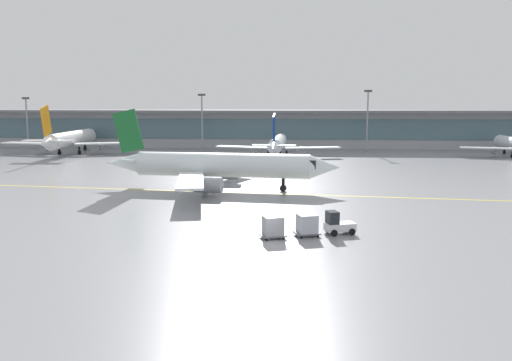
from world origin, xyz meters
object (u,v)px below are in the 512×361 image
taxiing_regional_jet (220,166)px  cargo_dolly_trailing (273,226)px  apron_light_mast_0 (27,121)px  apron_light_mast_1 (202,119)px  cargo_dolly_lead (307,224)px  baggage_tug (338,224)px  apron_light_mast_2 (367,118)px  gate_airplane_0 (71,139)px  gate_airplane_1 (278,144)px

taxiing_regional_jet → cargo_dolly_trailing: 26.18m
apron_light_mast_0 → apron_light_mast_1: 43.44m
cargo_dolly_lead → cargo_dolly_trailing: 3.12m
cargo_dolly_trailing → baggage_tug: bearing=-0.0°
cargo_dolly_lead → apron_light_mast_2: (15.60, 79.41, 6.84)m
gate_airplane_0 → taxiing_regional_jet: gate_airplane_0 is taller
apron_light_mast_0 → gate_airplane_1: bearing=-11.9°
cargo_dolly_lead → apron_light_mast_1: 84.58m
taxiing_regional_jet → cargo_dolly_lead: size_ratio=13.00×
gate_airplane_1 → cargo_dolly_trailing: 67.43m
gate_airplane_0 → gate_airplane_1: gate_airplane_0 is taller
taxiing_regional_jet → apron_light_mast_2: 61.95m
gate_airplane_1 → apron_light_mast_1: bearing=54.4°
gate_airplane_1 → cargo_dolly_lead: 66.58m
baggage_tug → apron_light_mast_2: bearing=62.0°
cargo_dolly_trailing → apron_light_mast_2: 82.81m
gate_airplane_1 → baggage_tug: gate_airplane_1 is taller
baggage_tug → apron_light_mast_1: size_ratio=0.21×
taxiing_regional_jet → gate_airplane_0: bearing=137.3°
gate_airplane_1 → apron_light_mast_0: 63.89m
cargo_dolly_lead → gate_airplane_1: bearing=75.6°
apron_light_mast_1 → apron_light_mast_2: size_ratio=0.94×
gate_airplane_0 → taxiing_regional_jet: size_ratio=1.03×
gate_airplane_1 → cargo_dolly_lead: bearing=-174.0°
taxiing_regional_jet → cargo_dolly_lead: bearing=-59.1°
gate_airplane_1 → apron_light_mast_1: apron_light_mast_1 is taller
taxiing_regional_jet → cargo_dolly_trailing: size_ratio=13.00×
apron_light_mast_0 → apron_light_mast_1: size_ratio=0.94×
apron_light_mast_1 → baggage_tug: bearing=-71.6°
gate_airplane_0 → apron_light_mast_2: 68.29m
gate_airplane_0 → apron_light_mast_2: bearing=-85.3°
cargo_dolly_lead → cargo_dolly_trailing: bearing=-180.0°
cargo_dolly_lead → apron_light_mast_1: size_ratio=0.18×
taxiing_regional_jet → apron_light_mast_1: bearing=108.1°
gate_airplane_0 → baggage_tug: gate_airplane_0 is taller
apron_light_mast_2 → cargo_dolly_lead: bearing=-101.1°
gate_airplane_0 → apron_light_mast_0: 18.79m
gate_airplane_1 → baggage_tug: size_ratio=9.86×
apron_light_mast_0 → cargo_dolly_trailing: bearing=-51.4°
apron_light_mast_0 → apron_light_mast_2: size_ratio=0.89×
apron_light_mast_2 → gate_airplane_0: bearing=-171.7°
baggage_tug → apron_light_mast_2: size_ratio=0.20×
gate_airplane_1 → baggage_tug: bearing=-171.6°
cargo_dolly_lead → taxiing_regional_jet: bearing=96.6°
apron_light_mast_0 → apron_light_mast_1: bearing=1.8°
gate_airplane_1 → apron_light_mast_1: (-18.96, 14.52, 4.63)m
apron_light_mast_1 → apron_light_mast_2: apron_light_mast_2 is taller
gate_airplane_0 → apron_light_mast_1: bearing=-71.5°
gate_airplane_1 → apron_light_mast_2: bearing=-55.7°
apron_light_mast_1 → gate_airplane_0: bearing=-157.9°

